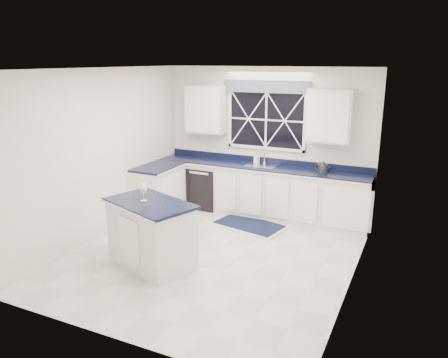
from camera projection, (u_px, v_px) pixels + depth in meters
The scene contains 13 objects.
ground at pixel (213, 255), 6.52m from camera, with size 4.50×4.50×0.00m, color silver.
back_wall at pixel (266, 141), 8.13m from camera, with size 4.00×0.10×2.70m, color white.
base_cabinets at pixel (240, 192), 8.09m from camera, with size 3.99×1.60×0.90m.
countertop at pixel (260, 167), 7.98m from camera, with size 3.98×0.64×0.04m, color black.
dishwasher at pixel (207, 186), 8.56m from camera, with size 0.60×0.58×0.82m, color black.
window at pixel (266, 115), 7.96m from camera, with size 1.65×0.09×1.26m.
upper_cabinets at pixel (264, 112), 7.83m from camera, with size 3.10×0.34×0.90m.
faucet at pixel (264, 155), 8.10m from camera, with size 0.05×0.20×0.30m.
island at pixel (151, 233), 6.10m from camera, with size 1.44×1.14×0.94m.
rug at pixel (249, 225), 7.68m from camera, with size 1.43×1.04×0.02m.
kettle at pixel (323, 167), 7.50m from camera, with size 0.28×0.19×0.20m.
wine_glass at pixel (143, 189), 5.97m from camera, with size 0.10×0.10×0.25m.
soap_bottle at pixel (257, 158), 8.19m from camera, with size 0.08×0.08×0.18m, color silver.
Camera 1 is at (2.69, -5.35, 2.83)m, focal length 35.00 mm.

